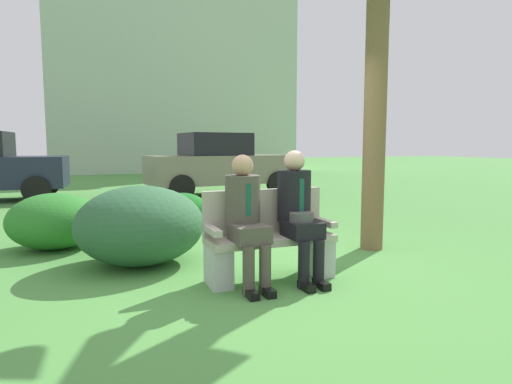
{
  "coord_description": "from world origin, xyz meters",
  "views": [
    {
      "loc": [
        -1.82,
        -4.14,
        1.35
      ],
      "look_at": [
        -0.13,
        0.18,
        0.85
      ],
      "focal_mm": 30.51,
      "sensor_mm": 36.0,
      "label": 1
    }
  ],
  "objects_px": {
    "shrub_far_lawn": "(55,221)",
    "building_backdrop": "(170,63)",
    "parked_car_far": "(219,164)",
    "shrub_mid_lawn": "(140,225)",
    "seated_man_left": "(246,213)",
    "park_bench": "(269,240)",
    "seated_man_right": "(298,208)",
    "shrub_near_bench": "(182,208)"
  },
  "relations": [
    {
      "from": "seated_man_left",
      "to": "shrub_mid_lawn",
      "type": "xyz_separation_m",
      "value": [
        -0.86,
        1.14,
        -0.26
      ]
    },
    {
      "from": "seated_man_left",
      "to": "parked_car_far",
      "type": "height_order",
      "value": "parked_car_far"
    },
    {
      "from": "seated_man_right",
      "to": "shrub_mid_lawn",
      "type": "xyz_separation_m",
      "value": [
        -1.41,
        1.14,
        -0.27
      ]
    },
    {
      "from": "shrub_near_bench",
      "to": "park_bench",
      "type": "bearing_deg",
      "value": -87.09
    },
    {
      "from": "seated_man_left",
      "to": "shrub_mid_lawn",
      "type": "height_order",
      "value": "seated_man_left"
    },
    {
      "from": "seated_man_left",
      "to": "building_backdrop",
      "type": "height_order",
      "value": "building_backdrop"
    },
    {
      "from": "shrub_far_lawn",
      "to": "parked_car_far",
      "type": "height_order",
      "value": "parked_car_far"
    },
    {
      "from": "shrub_mid_lawn",
      "to": "building_backdrop",
      "type": "bearing_deg",
      "value": 78.6
    },
    {
      "from": "shrub_mid_lawn",
      "to": "shrub_far_lawn",
      "type": "bearing_deg",
      "value": 129.1
    },
    {
      "from": "seated_man_right",
      "to": "parked_car_far",
      "type": "height_order",
      "value": "parked_car_far"
    },
    {
      "from": "park_bench",
      "to": "seated_man_left",
      "type": "height_order",
      "value": "seated_man_left"
    },
    {
      "from": "park_bench",
      "to": "shrub_far_lawn",
      "type": "distance_m",
      "value": 3.04
    },
    {
      "from": "park_bench",
      "to": "parked_car_far",
      "type": "height_order",
      "value": "parked_car_far"
    },
    {
      "from": "seated_man_right",
      "to": "shrub_near_bench",
      "type": "relative_size",
      "value": 1.52
    },
    {
      "from": "seated_man_left",
      "to": "shrub_mid_lawn",
      "type": "relative_size",
      "value": 0.88
    },
    {
      "from": "shrub_mid_lawn",
      "to": "seated_man_left",
      "type": "bearing_deg",
      "value": -53.03
    },
    {
      "from": "park_bench",
      "to": "shrub_mid_lawn",
      "type": "height_order",
      "value": "park_bench"
    },
    {
      "from": "seated_man_left",
      "to": "building_backdrop",
      "type": "bearing_deg",
      "value": 81.48
    },
    {
      "from": "shrub_near_bench",
      "to": "shrub_mid_lawn",
      "type": "distance_m",
      "value": 2.59
    },
    {
      "from": "parked_car_far",
      "to": "seated_man_right",
      "type": "bearing_deg",
      "value": -100.71
    },
    {
      "from": "park_bench",
      "to": "shrub_far_lawn",
      "type": "height_order",
      "value": "park_bench"
    },
    {
      "from": "shrub_near_bench",
      "to": "parked_car_far",
      "type": "relative_size",
      "value": 0.21
    },
    {
      "from": "seated_man_left",
      "to": "park_bench",
      "type": "bearing_deg",
      "value": 22.84
    },
    {
      "from": "shrub_far_lawn",
      "to": "shrub_near_bench",
      "type": "bearing_deg",
      "value": 32.23
    },
    {
      "from": "seated_man_right",
      "to": "seated_man_left",
      "type": "bearing_deg",
      "value": 179.8
    },
    {
      "from": "shrub_far_lawn",
      "to": "shrub_mid_lawn",
      "type": "bearing_deg",
      "value": -50.9
    },
    {
      "from": "seated_man_left",
      "to": "parked_car_far",
      "type": "distance_m",
      "value": 7.86
    },
    {
      "from": "seated_man_right",
      "to": "parked_car_far",
      "type": "xyz_separation_m",
      "value": [
        1.44,
        7.6,
        0.12
      ]
    },
    {
      "from": "park_bench",
      "to": "parked_car_far",
      "type": "distance_m",
      "value": 7.68
    },
    {
      "from": "parked_car_far",
      "to": "building_backdrop",
      "type": "height_order",
      "value": "building_backdrop"
    },
    {
      "from": "park_bench",
      "to": "parked_car_far",
      "type": "bearing_deg",
      "value": 77.16
    },
    {
      "from": "seated_man_left",
      "to": "shrub_far_lawn",
      "type": "height_order",
      "value": "seated_man_left"
    },
    {
      "from": "parked_car_far",
      "to": "shrub_far_lawn",
      "type": "bearing_deg",
      "value": -125.78
    },
    {
      "from": "park_bench",
      "to": "shrub_mid_lawn",
      "type": "bearing_deg",
      "value": 138.37
    },
    {
      "from": "shrub_mid_lawn",
      "to": "parked_car_far",
      "type": "xyz_separation_m",
      "value": [
        2.85,
        6.46,
        0.39
      ]
    },
    {
      "from": "seated_man_right",
      "to": "building_backdrop",
      "type": "height_order",
      "value": "building_backdrop"
    },
    {
      "from": "seated_man_left",
      "to": "building_backdrop",
      "type": "xyz_separation_m",
      "value": [
        3.14,
        20.96,
        5.18
      ]
    },
    {
      "from": "seated_man_left",
      "to": "shrub_mid_lawn",
      "type": "distance_m",
      "value": 1.45
    },
    {
      "from": "seated_man_right",
      "to": "shrub_far_lawn",
      "type": "xyz_separation_m",
      "value": [
        -2.37,
        2.32,
        -0.36
      ]
    },
    {
      "from": "seated_man_left",
      "to": "building_backdrop",
      "type": "distance_m",
      "value": 21.82
    },
    {
      "from": "parked_car_far",
      "to": "shrub_mid_lawn",
      "type": "bearing_deg",
      "value": -113.81
    },
    {
      "from": "shrub_far_lawn",
      "to": "building_backdrop",
      "type": "bearing_deg",
      "value": 75.12
    }
  ]
}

